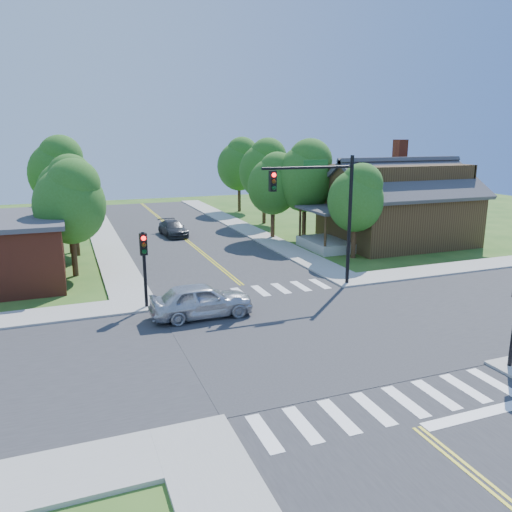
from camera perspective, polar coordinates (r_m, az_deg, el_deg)
name	(u,v)px	position (r m, az deg, el deg)	size (l,w,h in m)	color
ground	(301,334)	(21.48, 5.19, -8.91)	(100.00, 100.00, 0.00)	#2C581B
road_ns	(301,334)	(21.47, 5.19, -8.86)	(10.00, 90.00, 0.04)	#2D2D30
road_ew	(301,334)	(21.47, 5.19, -8.85)	(90.00, 10.00, 0.04)	#2D2D30
intersection_patch	(301,334)	(21.48, 5.19, -8.91)	(10.20, 10.20, 0.06)	#2D2D30
sidewalk_ne	(390,237)	(42.47, 15.02, 2.06)	(40.00, 40.00, 0.14)	#9E9B93
crosswalk_north	(250,292)	(26.82, -0.66, -4.12)	(8.85, 2.00, 0.01)	white
crosswalk_south	(389,405)	(16.70, 14.98, -16.12)	(8.85, 2.00, 0.01)	white
centerline	(301,333)	(21.46, 5.19, -8.80)	(0.30, 90.00, 0.01)	yellow
stop_bar	(486,413)	(17.32, 24.80, -16.01)	(4.60, 0.45, 0.09)	white
signal_mast_ne	(323,201)	(26.84, 7.68, 6.29)	(5.30, 0.42, 7.20)	black
signal_pole_nw	(144,256)	(24.20, -12.67, 0.02)	(0.34, 0.42, 3.80)	black
house_ne	(397,201)	(40.29, 15.79, 6.11)	(13.05, 8.80, 7.11)	#362313
tree_e_a	(357,197)	(34.33, 11.49, 6.68)	(3.81, 3.62, 6.48)	#382314
tree_e_b	(306,174)	(40.00, 5.77, 9.30)	(4.73, 4.50, 8.04)	#382314
tree_e_c	(265,168)	(47.57, 1.06, 10.05)	(4.75, 4.51, 8.07)	#382314
tree_e_d	(240,163)	(55.43, -1.86, 10.59)	(4.79, 4.55, 8.14)	#382314
tree_w_a	(71,200)	(31.04, -20.40, 6.02)	(4.11, 3.90, 6.98)	#382314
tree_w_b	(68,189)	(37.60, -20.68, 7.20)	(4.12, 3.92, 7.01)	#382314
tree_w_c	(59,169)	(45.79, -21.59, 9.19)	(4.90, 4.65, 8.32)	#382314
tree_w_d	(67,180)	(54.55, -20.82, 8.12)	(3.47, 3.29, 5.89)	#382314
tree_house	(274,182)	(40.35, 2.09, 8.42)	(4.12, 3.91, 7.00)	#382314
tree_bldg	(74,195)	(36.56, -20.07, 6.61)	(3.85, 3.66, 6.55)	#382314
car_silver	(201,301)	(23.16, -6.26, -5.12)	(4.73, 1.93, 1.61)	silver
car_dgrey	(173,229)	(42.38, -9.47, 3.07)	(2.08, 4.37, 1.23)	#313336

